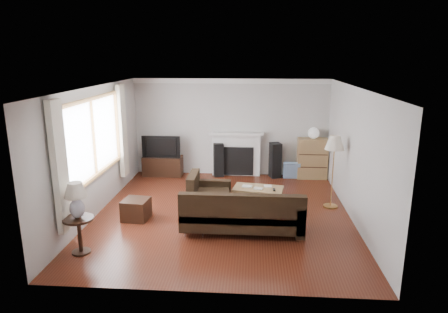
# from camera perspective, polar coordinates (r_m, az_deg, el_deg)

# --- Properties ---
(room) EXTENTS (5.10, 5.60, 2.54)m
(room) POSITION_cam_1_polar(r_m,az_deg,el_deg) (7.69, -0.16, 0.53)
(room) COLOR #552112
(room) RESTS_ON ground
(window) EXTENTS (0.12, 2.74, 1.54)m
(window) POSITION_cam_1_polar(r_m,az_deg,el_deg) (7.99, -18.09, 2.55)
(window) COLOR olive
(window) RESTS_ON room
(curtain_near) EXTENTS (0.10, 0.35, 2.10)m
(curtain_near) POSITION_cam_1_polar(r_m,az_deg,el_deg) (6.66, -22.42, -1.44)
(curtain_near) COLOR silver
(curtain_near) RESTS_ON room
(curtain_far) EXTENTS (0.10, 0.35, 2.10)m
(curtain_far) POSITION_cam_1_polar(r_m,az_deg,el_deg) (9.40, -14.31, 3.58)
(curtain_far) COLOR silver
(curtain_far) RESTS_ON room
(fireplace) EXTENTS (1.40, 0.26, 1.15)m
(fireplace) POSITION_cam_1_polar(r_m,az_deg,el_deg) (10.40, 1.76, 0.38)
(fireplace) COLOR white
(fireplace) RESTS_ON room
(tv_stand) EXTENTS (1.01, 0.46, 0.51)m
(tv_stand) POSITION_cam_1_polar(r_m,az_deg,el_deg) (10.59, -8.73, -1.32)
(tv_stand) COLOR black
(tv_stand) RESTS_ON ground
(television) EXTENTS (0.99, 0.13, 0.57)m
(television) POSITION_cam_1_polar(r_m,az_deg,el_deg) (10.46, -8.84, 1.52)
(television) COLOR black
(television) RESTS_ON tv_stand
(speaker_left) EXTENTS (0.31, 0.34, 0.87)m
(speaker_left) POSITION_cam_1_polar(r_m,az_deg,el_deg) (10.37, -0.82, -0.44)
(speaker_left) COLOR black
(speaker_left) RESTS_ON ground
(speaker_right) EXTENTS (0.33, 0.36, 0.90)m
(speaker_right) POSITION_cam_1_polar(r_m,az_deg,el_deg) (10.34, 7.32, -0.53)
(speaker_right) COLOR black
(speaker_right) RESTS_ON ground
(bookshelf) EXTENTS (0.75, 0.36, 1.03)m
(bookshelf) POSITION_cam_1_polar(r_m,az_deg,el_deg) (10.41, 12.48, -0.27)
(bookshelf) COLOR olive
(bookshelf) RESTS_ON ground
(globe_lamp) EXTENTS (0.28, 0.28, 0.28)m
(globe_lamp) POSITION_cam_1_polar(r_m,az_deg,el_deg) (10.27, 12.68, 3.28)
(globe_lamp) COLOR white
(globe_lamp) RESTS_ON bookshelf
(sectional_sofa) EXTENTS (2.34, 1.71, 0.76)m
(sectional_sofa) POSITION_cam_1_polar(r_m,az_deg,el_deg) (7.18, 2.63, -7.82)
(sectional_sofa) COLOR black
(sectional_sofa) RESTS_ON ground
(coffee_table) EXTENTS (1.10, 0.72, 0.40)m
(coffee_table) POSITION_cam_1_polar(r_m,az_deg,el_deg) (8.44, 4.87, -5.72)
(coffee_table) COLOR #9D7B4B
(coffee_table) RESTS_ON ground
(footstool) EXTENTS (0.52, 0.52, 0.40)m
(footstool) POSITION_cam_1_polar(r_m,az_deg,el_deg) (7.93, -12.44, -7.37)
(footstool) COLOR black
(footstool) RESTS_ON ground
(floor_lamp) EXTENTS (0.51, 0.51, 1.51)m
(floor_lamp) POSITION_cam_1_polar(r_m,az_deg,el_deg) (8.45, 15.27, -2.17)
(floor_lamp) COLOR #B27D3E
(floor_lamp) RESTS_ON ground
(side_table) EXTENTS (0.48, 0.48, 0.60)m
(side_table) POSITION_cam_1_polar(r_m,az_deg,el_deg) (6.86, -19.91, -10.55)
(side_table) COLOR black
(side_table) RESTS_ON ground
(table_lamp) EXTENTS (0.36, 0.36, 0.58)m
(table_lamp) POSITION_cam_1_polar(r_m,az_deg,el_deg) (6.64, -20.34, -5.94)
(table_lamp) COLOR silver
(table_lamp) RESTS_ON side_table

